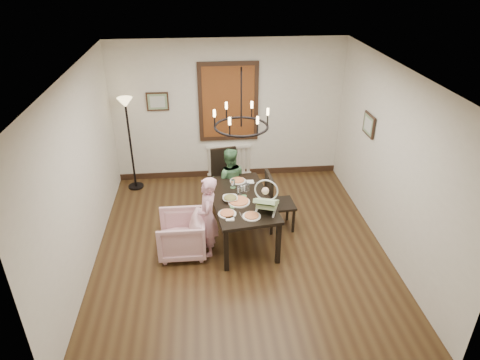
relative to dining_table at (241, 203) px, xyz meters
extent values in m
cube|color=#463018|center=(-0.03, -0.25, -0.67)|extent=(4.50, 5.00, 0.01)
cube|color=white|center=(-0.03, -0.25, 2.13)|extent=(4.50, 5.00, 0.01)
cube|color=beige|center=(-0.03, 2.25, 0.73)|extent=(4.50, 0.01, 2.80)
cube|color=beige|center=(-2.28, -0.25, 0.73)|extent=(0.01, 5.00, 2.80)
cube|color=beige|center=(2.22, -0.25, 0.73)|extent=(0.01, 5.00, 2.80)
cube|color=black|center=(0.00, 0.00, 0.06)|extent=(1.11, 1.72, 0.05)
cube|color=black|center=(-0.29, -0.79, -0.32)|extent=(0.07, 0.07, 0.71)
cube|color=black|center=(-0.49, 0.69, -0.32)|extent=(0.07, 0.07, 0.71)
cube|color=black|center=(0.49, -0.69, -0.32)|extent=(0.07, 0.07, 0.71)
cube|color=black|center=(0.29, 0.79, -0.32)|extent=(0.07, 0.07, 0.71)
imported|color=beige|center=(-0.95, -0.30, -0.34)|extent=(0.73, 0.71, 0.66)
imported|color=#D294A4|center=(-0.54, -0.33, -0.13)|extent=(0.29, 0.41, 1.08)
imported|color=#447248|center=(-0.13, 0.84, -0.16)|extent=(0.51, 0.41, 1.02)
imported|color=white|center=(-0.18, -0.06, 0.12)|extent=(0.28, 0.28, 0.07)
cylinder|color=tan|center=(-0.05, -0.13, 0.11)|extent=(0.34, 0.34, 0.04)
cylinder|color=silver|center=(-0.02, 0.09, 0.16)|extent=(0.08, 0.08, 0.15)
cube|color=brown|center=(-0.03, 2.21, 0.93)|extent=(1.00, 0.03, 1.40)
cube|color=black|center=(-1.38, 2.22, 0.98)|extent=(0.42, 0.03, 0.36)
cube|color=black|center=(2.18, 0.65, 0.98)|extent=(0.03, 0.42, 0.36)
torus|color=black|center=(0.00, 0.00, 1.28)|extent=(0.80, 0.80, 0.04)
camera|label=1|loc=(-0.56, -5.74, 3.51)|focal=32.00mm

